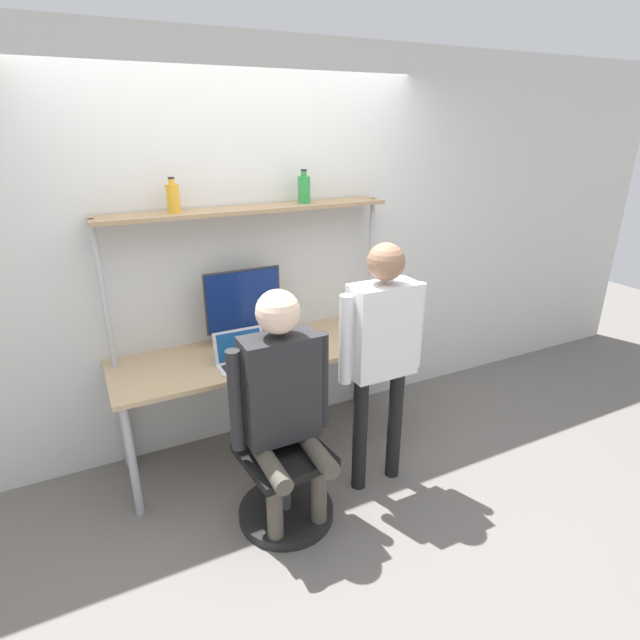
{
  "coord_description": "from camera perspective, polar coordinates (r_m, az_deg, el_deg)",
  "views": [
    {
      "loc": [
        -1.02,
        -2.52,
        2.18
      ],
      "look_at": [
        0.17,
        -0.13,
        1.13
      ],
      "focal_mm": 28.0,
      "sensor_mm": 36.0,
      "label": 1
    }
  ],
  "objects": [
    {
      "name": "ground_plane",
      "position": [
        3.48,
        -3.66,
        -17.29
      ],
      "size": [
        12.0,
        12.0,
        0.0
      ],
      "primitive_type": "plane",
      "color": "slate"
    },
    {
      "name": "wall_back",
      "position": [
        3.47,
        -8.72,
        7.43
      ],
      "size": [
        8.0,
        0.06,
        2.7
      ],
      "color": "silver",
      "rests_on": "ground_plane"
    },
    {
      "name": "desk",
      "position": [
        3.38,
        -6.22,
        -4.62
      ],
      "size": [
        1.98,
        0.64,
        0.78
      ],
      "color": "tan",
      "rests_on": "ground_plane"
    },
    {
      "name": "shelf_unit",
      "position": [
        3.29,
        -7.91,
        8.52
      ],
      "size": [
        1.88,
        0.25,
        1.69
      ],
      "color": "#997A56",
      "rests_on": "ground_plane"
    },
    {
      "name": "monitor",
      "position": [
        3.36,
        -8.71,
        1.76
      ],
      "size": [
        0.52,
        0.23,
        0.52
      ],
      "color": "#333338",
      "rests_on": "desk"
    },
    {
      "name": "laptop",
      "position": [
        3.16,
        -8.94,
        -3.92
      ],
      "size": [
        0.32,
        0.21,
        0.21
      ],
      "color": "silver",
      "rests_on": "desk"
    },
    {
      "name": "cell_phone",
      "position": [
        3.26,
        -4.5,
        -3.92
      ],
      "size": [
        0.07,
        0.15,
        0.01
      ],
      "color": "black",
      "rests_on": "desk"
    },
    {
      "name": "office_chair",
      "position": [
        3.05,
        -4.39,
        -17.13
      ],
      "size": [
        0.56,
        0.56,
        0.91
      ],
      "color": "black",
      "rests_on": "ground_plane"
    },
    {
      "name": "person_seated",
      "position": [
        2.71,
        -4.28,
        -8.45
      ],
      "size": [
        0.58,
        0.48,
        1.41
      ],
      "color": "#4C473D",
      "rests_on": "ground_plane"
    },
    {
      "name": "person_standing",
      "position": [
        2.94,
        7.1,
        -2.3
      ],
      "size": [
        0.56,
        0.21,
        1.58
      ],
      "color": "black",
      "rests_on": "ground_plane"
    },
    {
      "name": "bottle_amber",
      "position": [
        3.12,
        -16.44,
        13.26
      ],
      "size": [
        0.08,
        0.08,
        0.2
      ],
      "color": "gold",
      "rests_on": "shelf_unit"
    },
    {
      "name": "bottle_green",
      "position": [
        3.38,
        -1.84,
        14.74
      ],
      "size": [
        0.08,
        0.08,
        0.22
      ],
      "color": "#2D8C3F",
      "rests_on": "shelf_unit"
    }
  ]
}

